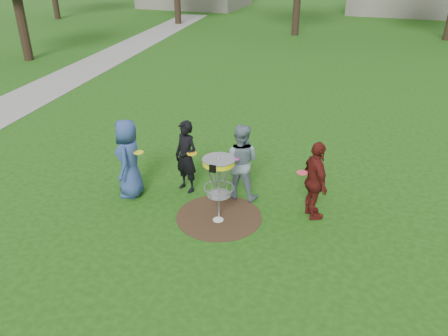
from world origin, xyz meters
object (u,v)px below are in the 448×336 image
(player_black, at_px, (186,157))
(disc_golf_basket, at_px, (219,174))
(player_maroon, at_px, (315,181))
(player_grey, at_px, (240,162))
(player_blue, at_px, (129,158))

(player_black, height_order, disc_golf_basket, player_black)
(player_maroon, xyz_separation_m, disc_golf_basket, (-1.82, -0.68, 0.18))
(disc_golf_basket, bearing_deg, player_maroon, 20.65)
(player_black, relative_size, player_grey, 0.97)
(disc_golf_basket, bearing_deg, player_blue, 174.79)
(disc_golf_basket, bearing_deg, player_grey, 81.84)
(player_grey, distance_m, disc_golf_basket, 0.98)
(player_maroon, relative_size, disc_golf_basket, 1.22)
(player_blue, distance_m, player_black, 1.26)
(player_grey, height_order, disc_golf_basket, player_grey)
(player_blue, relative_size, player_black, 1.07)
(player_blue, relative_size, player_grey, 1.03)
(player_blue, bearing_deg, player_maroon, 79.92)
(player_blue, xyz_separation_m, player_black, (1.09, 0.62, -0.06))
(player_blue, height_order, disc_golf_basket, player_blue)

